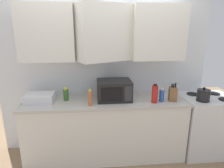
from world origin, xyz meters
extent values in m
cube|color=white|center=(0.00, 0.03, 1.30)|extent=(3.18, 0.06, 2.60)
cube|color=white|center=(-0.76, -0.15, 1.83)|extent=(0.73, 0.33, 0.75)
cube|color=white|center=(0.00, -0.20, 1.83)|extent=(0.80, 0.62, 0.75)
cube|color=white|center=(0.76, -0.15, 1.83)|extent=(0.73, 0.33, 0.75)
cube|color=white|center=(0.00, -0.30, 0.43)|extent=(2.28, 0.60, 0.86)
cube|color=beige|center=(0.00, -0.30, 0.88)|extent=(2.31, 0.63, 0.04)
cube|color=silver|center=(1.54, -0.32, 0.45)|extent=(0.76, 0.64, 0.90)
cylinder|color=black|center=(1.37, -0.46, 0.91)|extent=(0.18, 0.18, 0.01)
cylinder|color=black|center=(1.37, -0.18, 0.91)|extent=(0.18, 0.18, 0.01)
cylinder|color=black|center=(1.71, -0.18, 0.91)|extent=(0.18, 0.18, 0.01)
cylinder|color=black|center=(1.37, -0.46, 0.99)|extent=(0.18, 0.18, 0.15)
sphere|color=black|center=(1.37, -0.46, 1.08)|extent=(0.04, 0.04, 0.04)
cube|color=black|center=(0.13, -0.29, 1.04)|extent=(0.48, 0.36, 0.28)
cube|color=black|center=(0.08, -0.47, 1.04)|extent=(0.29, 0.01, 0.18)
cube|color=#2D2D33|center=(0.30, -0.47, 1.04)|extent=(0.10, 0.01, 0.21)
cube|color=silver|center=(-0.90, -0.30, 0.96)|extent=(0.38, 0.30, 0.12)
cube|color=brown|center=(0.94, -0.42, 1.00)|extent=(0.12, 0.14, 0.20)
cylinder|color=black|center=(0.92, -0.43, 1.13)|extent=(0.02, 0.02, 0.05)
cylinder|color=black|center=(0.94, -0.43, 1.13)|extent=(0.02, 0.02, 0.05)
cylinder|color=black|center=(0.97, -0.43, 1.13)|extent=(0.02, 0.02, 0.06)
cylinder|color=#386B2D|center=(-0.55, -0.26, 0.98)|extent=(0.07, 0.07, 0.16)
cylinder|color=yellow|center=(-0.55, -0.26, 1.07)|extent=(0.05, 0.05, 0.02)
cylinder|color=#2D56B7|center=(0.78, -0.42, 0.98)|extent=(0.07, 0.07, 0.17)
cylinder|color=silver|center=(0.78, -0.42, 1.08)|extent=(0.05, 0.05, 0.03)
cylinder|color=#BC6638|center=(-0.21, -0.49, 1.00)|extent=(0.05, 0.05, 0.20)
cylinder|color=yellow|center=(-0.21, -0.49, 1.11)|extent=(0.03, 0.03, 0.03)
cylinder|color=red|center=(0.67, -0.46, 1.02)|extent=(0.08, 0.08, 0.24)
cylinder|color=black|center=(0.67, -0.46, 1.15)|extent=(0.05, 0.05, 0.02)
camera|label=1|loc=(-0.14, -2.88, 1.87)|focal=30.85mm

